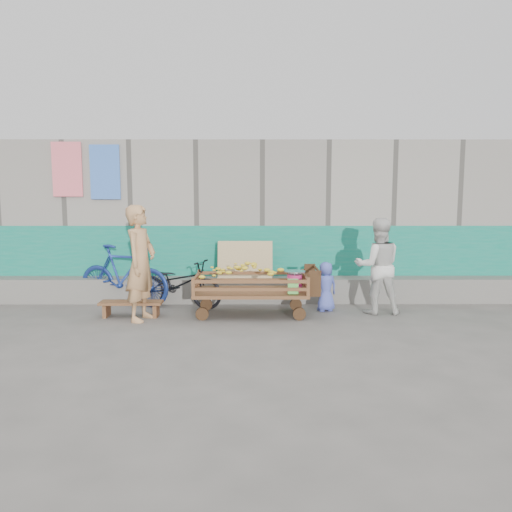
{
  "coord_description": "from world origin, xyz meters",
  "views": [
    {
      "loc": [
        0.47,
        -6.8,
        2.0
      ],
      "look_at": [
        0.5,
        1.2,
        1.0
      ],
      "focal_mm": 35.0,
      "sensor_mm": 36.0,
      "label": 1
    }
  ],
  "objects_px": {
    "vendor_man": "(141,263)",
    "child": "(326,287)",
    "banana_cart": "(249,280)",
    "bicycle_blue": "(124,275)",
    "woman": "(378,266)",
    "bench": "(131,305)",
    "bicycle_dark": "(179,284)"
  },
  "relations": [
    {
      "from": "banana_cart",
      "to": "bench",
      "type": "xyz_separation_m",
      "value": [
        -1.92,
        -0.1,
        -0.4
      ]
    },
    {
      "from": "bench",
      "to": "child",
      "type": "relative_size",
      "value": 1.19
    },
    {
      "from": "bicycle_dark",
      "to": "vendor_man",
      "type": "bearing_deg",
      "value": 168.74
    },
    {
      "from": "vendor_man",
      "to": "bicycle_blue",
      "type": "distance_m",
      "value": 1.27
    },
    {
      "from": "vendor_man",
      "to": "bench",
      "type": "bearing_deg",
      "value": 60.04
    },
    {
      "from": "bicycle_dark",
      "to": "bicycle_blue",
      "type": "bearing_deg",
      "value": 95.19
    },
    {
      "from": "banana_cart",
      "to": "vendor_man",
      "type": "relative_size",
      "value": 1.11
    },
    {
      "from": "banana_cart",
      "to": "child",
      "type": "relative_size",
      "value": 2.39
    },
    {
      "from": "vendor_man",
      "to": "bicycle_dark",
      "type": "distance_m",
      "value": 1.1
    },
    {
      "from": "bench",
      "to": "bicycle_blue",
      "type": "relative_size",
      "value": 0.56
    },
    {
      "from": "woman",
      "to": "bicycle_dark",
      "type": "relative_size",
      "value": 0.99
    },
    {
      "from": "vendor_man",
      "to": "woman",
      "type": "distance_m",
      "value": 3.89
    },
    {
      "from": "bench",
      "to": "bicycle_blue",
      "type": "height_order",
      "value": "bicycle_blue"
    },
    {
      "from": "child",
      "to": "bicycle_blue",
      "type": "bearing_deg",
      "value": -27.74
    },
    {
      "from": "banana_cart",
      "to": "vendor_man",
      "type": "height_order",
      "value": "vendor_man"
    },
    {
      "from": "banana_cart",
      "to": "bicycle_blue",
      "type": "height_order",
      "value": "bicycle_blue"
    },
    {
      "from": "woman",
      "to": "bench",
      "type": "bearing_deg",
      "value": 4.31
    },
    {
      "from": "child",
      "to": "bicycle_dark",
      "type": "distance_m",
      "value": 2.57
    },
    {
      "from": "banana_cart",
      "to": "woman",
      "type": "bearing_deg",
      "value": 3.79
    },
    {
      "from": "banana_cart",
      "to": "bicycle_dark",
      "type": "height_order",
      "value": "banana_cart"
    },
    {
      "from": "banana_cart",
      "to": "child",
      "type": "distance_m",
      "value": 1.35
    },
    {
      "from": "woman",
      "to": "bicycle_blue",
      "type": "bearing_deg",
      "value": -7.02
    },
    {
      "from": "woman",
      "to": "child",
      "type": "distance_m",
      "value": 0.94
    },
    {
      "from": "child",
      "to": "woman",
      "type": "bearing_deg",
      "value": 149.47
    },
    {
      "from": "bench",
      "to": "bicycle_blue",
      "type": "distance_m",
      "value": 0.99
    },
    {
      "from": "vendor_man",
      "to": "bicycle_blue",
      "type": "bearing_deg",
      "value": 41.65
    },
    {
      "from": "bicycle_dark",
      "to": "bicycle_blue",
      "type": "xyz_separation_m",
      "value": [
        -1.02,
        0.2,
        0.12
      ]
    },
    {
      "from": "banana_cart",
      "to": "bench",
      "type": "distance_m",
      "value": 1.97
    },
    {
      "from": "bench",
      "to": "vendor_man",
      "type": "relative_size",
      "value": 0.55
    },
    {
      "from": "vendor_man",
      "to": "child",
      "type": "height_order",
      "value": "vendor_man"
    },
    {
      "from": "bicycle_blue",
      "to": "child",
      "type": "bearing_deg",
      "value": -77.83
    },
    {
      "from": "woman",
      "to": "bicycle_dark",
      "type": "height_order",
      "value": "woman"
    }
  ]
}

